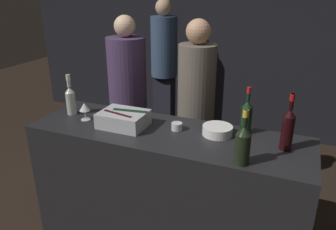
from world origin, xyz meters
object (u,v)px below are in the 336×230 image
white_wine_bottle (71,99)px  person_in_hoodie (128,91)px  person_blond_tee (196,104)px  person_grey_polo (164,62)px  wine_glass (84,108)px  candle_votive (177,126)px  champagne_bottle (243,143)px  ice_bin_with_bottles (124,118)px  red_wine_bottle_burgundy (247,116)px  red_wine_bottle_tall (288,128)px  bowl_white (217,130)px

white_wine_bottle → person_in_hoodie: bearing=86.5°
person_blond_tee → person_grey_polo: bearing=92.4°
wine_glass → person_in_hoodie: size_ratio=0.08×
white_wine_bottle → person_blond_tee: 1.08m
wine_glass → candle_votive: 0.74m
wine_glass → person_blond_tee: 0.99m
person_blond_tee → candle_votive: bearing=-116.4°
person_grey_polo → wine_glass: bearing=172.1°
champagne_bottle → person_grey_polo: size_ratio=0.19×
ice_bin_with_bottles → red_wine_bottle_burgundy: size_ratio=1.01×
red_wine_bottle_burgundy → person_blond_tee: (-0.53, 0.48, -0.15)m
red_wine_bottle_tall → person_blond_tee: 1.04m
red_wine_bottle_tall → person_grey_polo: person_grey_polo is taller
person_grey_polo → candle_votive: bearing=-166.9°
bowl_white → person_grey_polo: 2.16m
ice_bin_with_bottles → white_wine_bottle: white_wine_bottle is taller
candle_votive → champagne_bottle: bearing=-29.8°
candle_votive → person_in_hoodie: (-0.85, 0.80, -0.07)m
red_wine_bottle_burgundy → red_wine_bottle_tall: bearing=-28.6°
ice_bin_with_bottles → bowl_white: size_ratio=1.61×
candle_votive → white_wine_bottle: (-0.90, -0.03, 0.10)m
wine_glass → person_grey_polo: 1.94m
red_wine_bottle_burgundy → person_in_hoodie: size_ratio=0.20×
red_wine_bottle_burgundy → person_blond_tee: 0.73m
red_wine_bottle_burgundy → champagne_bottle: 0.44m
candle_votive → champagne_bottle: (0.52, -0.30, 0.10)m
red_wine_bottle_burgundy → person_grey_polo: 2.17m
candle_votive → person_blond_tee: person_blond_tee is taller
red_wine_bottle_burgundy → person_in_hoodie: (-1.32, 0.66, -0.17)m
person_blond_tee → person_grey_polo: (-0.83, 1.22, 0.06)m
person_blond_tee → person_grey_polo: size_ratio=0.94×
bowl_white → red_wine_bottle_burgundy: 0.23m
white_wine_bottle → red_wine_bottle_burgundy: red_wine_bottle_burgundy is taller
red_wine_bottle_tall → person_grey_polo: bearing=131.5°
wine_glass → champagne_bottle: bearing=-9.3°
person_in_hoodie → person_grey_polo: person_grey_polo is taller
wine_glass → white_wine_bottle: size_ratio=0.42×
champagne_bottle → person_in_hoodie: (-1.37, 1.10, -0.17)m
person_blond_tee → wine_glass: bearing=-164.7°
bowl_white → white_wine_bottle: size_ratio=0.64×
ice_bin_with_bottles → candle_votive: (0.39, 0.09, -0.03)m
ice_bin_with_bottles → person_in_hoodie: bearing=117.6°
ice_bin_with_bottles → red_wine_bottle_tall: red_wine_bottle_tall is taller
person_in_hoodie → person_blond_tee: size_ratio=0.99×
champagne_bottle → person_grey_polo: bearing=123.4°
person_blond_tee → red_wine_bottle_tall: bearing=-70.0°
person_in_hoodie → person_grey_polo: (-0.04, 1.04, 0.08)m
champagne_bottle → person_blond_tee: bearing=122.3°
ice_bin_with_bottles → candle_votive: size_ratio=4.27×
white_wine_bottle → person_grey_polo: person_grey_polo is taller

